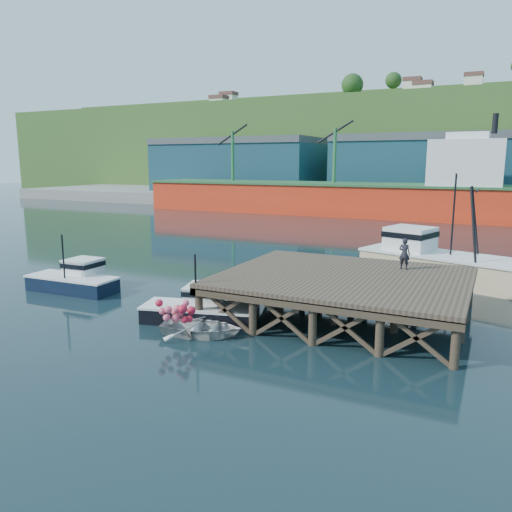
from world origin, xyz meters
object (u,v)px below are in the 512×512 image
Objects in this scene: boat_black at (201,308)px; dockworker at (404,254)px; trawler at (439,259)px; boat_navy at (75,279)px; dinghy at (201,327)px.

boat_black is 11.07m from dockworker.
boat_black is 16.99m from trawler.
boat_navy is 11.79m from dinghy.
dockworker is (8.56, 6.63, 2.32)m from boat_black.
trawler is 6.68× the size of dockworker.
boat_black is at bearing 48.16° from dockworker.
trawler is (9.58, 14.01, 0.81)m from boat_black.
trawler is 7.60m from dockworker.
boat_navy is at bearing 156.52° from boat_black.
trawler reaches higher than boat_navy.
boat_navy is 23.23m from trawler.
boat_black is (10.06, -1.62, -0.08)m from boat_navy.
trawler reaches higher than dockworker.
dockworker is (18.62, 5.01, 2.24)m from boat_navy.
dinghy is at bearing -19.58° from boat_navy.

